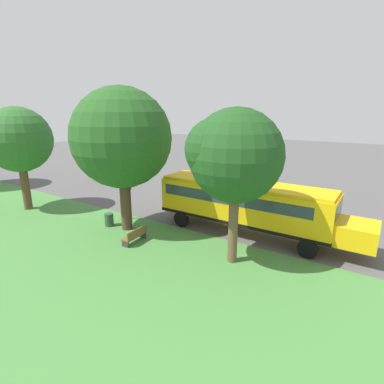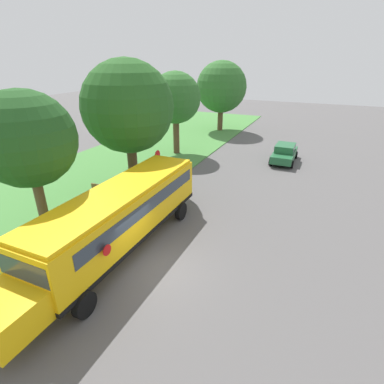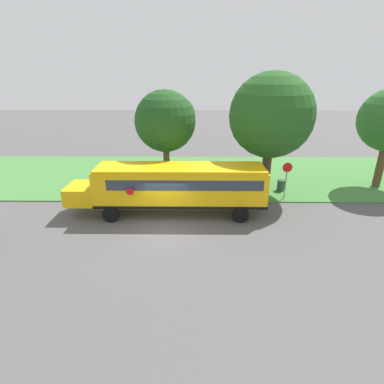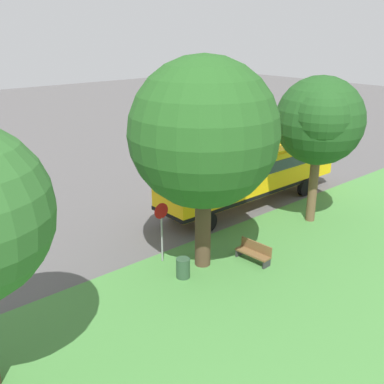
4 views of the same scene
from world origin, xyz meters
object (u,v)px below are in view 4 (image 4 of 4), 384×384
object	(u,v)px
school_bus	(245,173)
pickup_truck	(306,139)
stop_sign	(162,226)
oak_tree_beside_bus	(320,121)
trash_bin	(183,269)
park_bench	(254,252)
oak_tree_roadside_mid	(201,134)

from	to	relation	value
school_bus	pickup_truck	bearing A→B (deg)	-68.44
pickup_truck	stop_sign	bearing A→B (deg)	109.87
oak_tree_beside_bus	trash_bin	world-z (taller)	oak_tree_beside_bus
park_bench	trash_bin	world-z (taller)	park_bench
oak_tree_roadside_mid	park_bench	bearing A→B (deg)	-122.85
school_bus	stop_sign	world-z (taller)	school_bus
pickup_truck	oak_tree_roadside_mid	size ratio (longest dim) A/B	0.62
pickup_truck	trash_bin	size ratio (longest dim) A/B	6.00
trash_bin	pickup_truck	bearing A→B (deg)	-66.36
oak_tree_roadside_mid	park_bench	world-z (taller)	oak_tree_roadside_mid
trash_bin	school_bus	bearing A→B (deg)	-63.13
trash_bin	park_bench	bearing A→B (deg)	-106.35
park_bench	trash_bin	bearing A→B (deg)	73.65
oak_tree_roadside_mid	trash_bin	bearing A→B (deg)	105.52
oak_tree_beside_bus	stop_sign	distance (m)	9.25
oak_tree_beside_bus	stop_sign	xyz separation A→B (m)	(1.64, 8.36, -3.62)
oak_tree_beside_bus	school_bus	bearing A→B (deg)	10.98
park_bench	trash_bin	distance (m)	3.30
oak_tree_beside_bus	stop_sign	world-z (taller)	oak_tree_beside_bus
stop_sign	trash_bin	size ratio (longest dim) A/B	3.04
pickup_truck	oak_tree_beside_bus	xyz separation A→B (m)	(-8.94, 11.84, 4.28)
park_bench	stop_sign	bearing A→B (deg)	49.46
school_bus	oak_tree_roadside_mid	distance (m)	8.38
oak_tree_beside_bus	trash_bin	bearing A→B (deg)	89.90
pickup_truck	oak_tree_beside_bus	distance (m)	15.44
school_bus	oak_tree_roadside_mid	size ratio (longest dim) A/B	1.43
pickup_truck	trash_bin	distance (m)	22.26
oak_tree_roadside_mid	stop_sign	size ratio (longest dim) A/B	3.17
school_bus	oak_tree_roadside_mid	world-z (taller)	oak_tree_roadside_mid
school_bus	oak_tree_roadside_mid	bearing A→B (deg)	118.76
stop_sign	trash_bin	xyz separation A→B (m)	(-1.62, 0.18, -1.29)
school_bus	oak_tree_beside_bus	bearing A→B (deg)	-169.02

